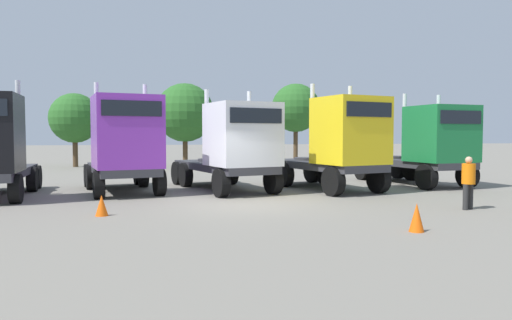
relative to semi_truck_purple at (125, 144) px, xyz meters
The scene contains 11 objects.
ground 5.89m from the semi_truck_purple, 44.09° to the right, with size 200.00×200.00×0.00m, color slate.
semi_truck_purple is the anchor object (origin of this frame).
semi_truck_white 4.26m from the semi_truck_purple, ahead, with size 4.05×6.83×4.13m.
semi_truck_yellow 8.52m from the semi_truck_purple, ahead, with size 3.93×6.42×4.38m.
semi_truck_green 13.19m from the semi_truck_purple, ahead, with size 3.35×6.39×4.16m.
visitor_in_hivis 12.29m from the semi_truck_purple, 30.50° to the right, with size 0.53×0.53×1.64m.
traffic_cone_near 11.58m from the semi_truck_purple, 51.36° to the right, with size 0.36×0.36×0.69m, color #F2590C.
traffic_cone_mid 5.30m from the semi_truck_purple, 94.58° to the right, with size 0.36×0.36×0.60m, color #F2590C.
oak_far_left 17.91m from the semi_truck_purple, 104.32° to the left, with size 3.58×3.58×5.32m.
oak_far_centre 16.34m from the semi_truck_purple, 77.99° to the left, with size 4.24×4.24×6.05m.
oak_far_right 22.27m from the semi_truck_purple, 55.61° to the left, with size 3.94×3.94×6.49m.
Camera 1 is at (-2.97, -15.26, 2.30)m, focal length 33.46 mm.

